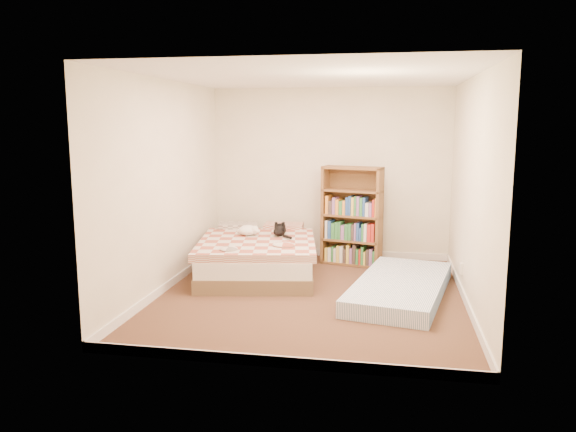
% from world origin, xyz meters
% --- Properties ---
extents(room, '(3.51, 4.01, 2.51)m').
position_xyz_m(room, '(0.00, 0.00, 1.20)').
color(room, '#432D1C').
rests_on(room, ground).
extents(bed, '(1.75, 2.24, 0.54)m').
position_xyz_m(bed, '(-0.83, 0.86, 0.25)').
color(bed, brown).
rests_on(bed, room).
extents(bookshelf, '(0.90, 0.47, 1.39)m').
position_xyz_m(bookshelf, '(0.36, 1.56, 0.52)').
color(bookshelf, brown).
rests_on(bookshelf, room).
extents(floor_mattress, '(1.34, 2.24, 0.19)m').
position_xyz_m(floor_mattress, '(1.03, 0.18, 0.09)').
color(floor_mattress, '#6485A8').
rests_on(floor_mattress, room).
extents(black_cat, '(0.25, 0.62, 0.14)m').
position_xyz_m(black_cat, '(-0.57, 1.08, 0.55)').
color(black_cat, black).
rests_on(black_cat, bed).
extents(white_dog, '(0.34, 0.36, 0.14)m').
position_xyz_m(white_dog, '(-1.00, 0.97, 0.56)').
color(white_dog, white).
rests_on(white_dog, bed).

